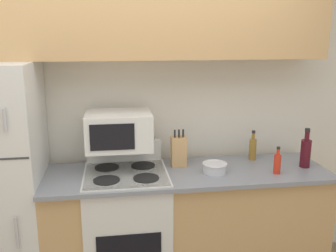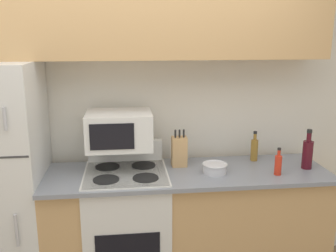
{
  "view_description": "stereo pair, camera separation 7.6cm",
  "coord_description": "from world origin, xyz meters",
  "px_view_note": "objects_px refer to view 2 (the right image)",
  "views": [
    {
      "loc": [
        -0.18,
        -2.27,
        1.91
      ],
      "look_at": [
        0.19,
        0.26,
        1.29
      ],
      "focal_mm": 40.0,
      "sensor_mm": 36.0,
      "label": 1
    },
    {
      "loc": [
        -0.1,
        -2.28,
        1.91
      ],
      "look_at": [
        0.19,
        0.26,
        1.29
      ],
      "focal_mm": 40.0,
      "sensor_mm": 36.0,
      "label": 2
    }
  ],
  "objects_px": {
    "bowl": "(215,168)",
    "bottle_hot_sauce": "(278,164)",
    "bottle_wine_red": "(308,153)",
    "stove": "(127,230)",
    "microwave": "(119,130)",
    "bottle_vinegar": "(254,149)",
    "knife_block": "(179,151)"
  },
  "relations": [
    {
      "from": "microwave",
      "to": "knife_block",
      "type": "relative_size",
      "value": 1.63
    },
    {
      "from": "microwave",
      "to": "bowl",
      "type": "distance_m",
      "value": 0.75
    },
    {
      "from": "bowl",
      "to": "bottle_hot_sauce",
      "type": "xyz_separation_m",
      "value": [
        0.44,
        -0.08,
        0.04
      ]
    },
    {
      "from": "bottle_vinegar",
      "to": "knife_block",
      "type": "bearing_deg",
      "value": -174.72
    },
    {
      "from": "bottle_vinegar",
      "to": "bottle_wine_red",
      "type": "height_order",
      "value": "bottle_wine_red"
    },
    {
      "from": "stove",
      "to": "microwave",
      "type": "height_order",
      "value": "microwave"
    },
    {
      "from": "knife_block",
      "to": "bottle_wine_red",
      "type": "relative_size",
      "value": 0.96
    },
    {
      "from": "bottle_vinegar",
      "to": "bottle_hot_sauce",
      "type": "xyz_separation_m",
      "value": [
        0.06,
        -0.32,
        -0.02
      ]
    },
    {
      "from": "stove",
      "to": "bottle_hot_sauce",
      "type": "relative_size",
      "value": 5.54
    },
    {
      "from": "microwave",
      "to": "bottle_hot_sauce",
      "type": "xyz_separation_m",
      "value": [
        1.12,
        -0.24,
        -0.23
      ]
    },
    {
      "from": "bottle_wine_red",
      "to": "bottle_hot_sauce",
      "type": "xyz_separation_m",
      "value": [
        -0.27,
        -0.1,
        -0.04
      ]
    },
    {
      "from": "bottle_vinegar",
      "to": "stove",
      "type": "bearing_deg",
      "value": -170.09
    },
    {
      "from": "knife_block",
      "to": "bottle_wine_red",
      "type": "bearing_deg",
      "value": -9.88
    },
    {
      "from": "bowl",
      "to": "bottle_wine_red",
      "type": "xyz_separation_m",
      "value": [
        0.71,
        0.02,
        0.08
      ]
    },
    {
      "from": "stove",
      "to": "bowl",
      "type": "distance_m",
      "value": 0.81
    },
    {
      "from": "stove",
      "to": "bottle_wine_red",
      "type": "bearing_deg",
      "value": -1.81
    },
    {
      "from": "knife_block",
      "to": "bottle_wine_red",
      "type": "xyz_separation_m",
      "value": [
        0.94,
        -0.16,
        0.0
      ]
    },
    {
      "from": "bottle_wine_red",
      "to": "bottle_hot_sauce",
      "type": "relative_size",
      "value": 1.5
    },
    {
      "from": "bottle_hot_sauce",
      "to": "bottle_vinegar",
      "type": "bearing_deg",
      "value": 101.08
    },
    {
      "from": "knife_block",
      "to": "bottle_hot_sauce",
      "type": "distance_m",
      "value": 0.73
    },
    {
      "from": "stove",
      "to": "microwave",
      "type": "distance_m",
      "value": 0.76
    },
    {
      "from": "bottle_wine_red",
      "to": "bottle_hot_sauce",
      "type": "distance_m",
      "value": 0.29
    },
    {
      "from": "bottle_wine_red",
      "to": "bottle_hot_sauce",
      "type": "bearing_deg",
      "value": -159.08
    },
    {
      "from": "microwave",
      "to": "bottle_hot_sauce",
      "type": "height_order",
      "value": "microwave"
    },
    {
      "from": "knife_block",
      "to": "bowl",
      "type": "relative_size",
      "value": 1.58
    },
    {
      "from": "stove",
      "to": "knife_block",
      "type": "xyz_separation_m",
      "value": [
        0.41,
        0.12,
        0.56
      ]
    },
    {
      "from": "bottle_hot_sauce",
      "to": "microwave",
      "type": "bearing_deg",
      "value": 167.88
    },
    {
      "from": "microwave",
      "to": "bottle_vinegar",
      "type": "bearing_deg",
      "value": 4.45
    },
    {
      "from": "bottle_wine_red",
      "to": "bottle_vinegar",
      "type": "bearing_deg",
      "value": 146.36
    },
    {
      "from": "bowl",
      "to": "bottle_hot_sauce",
      "type": "height_order",
      "value": "bottle_hot_sauce"
    },
    {
      "from": "microwave",
      "to": "bowl",
      "type": "height_order",
      "value": "microwave"
    },
    {
      "from": "stove",
      "to": "microwave",
      "type": "relative_size",
      "value": 2.37
    }
  ]
}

